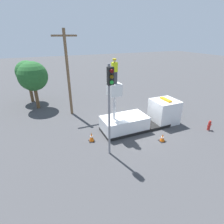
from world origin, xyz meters
TOP-DOWN VIEW (x-y plane):
  - ground_plane at (0.00, 0.00)m, footprint 120.00×120.00m
  - bucket_truck at (0.69, 0.00)m, footprint 7.02×2.12m
  - worker at (-2.01, 0.00)m, footprint 0.40×0.26m
  - traffic_light_pole at (-3.40, -2.44)m, footprint 0.34×0.57m
  - fire_hydrant at (5.54, -2.75)m, footprint 0.46×0.22m
  - traffic_cone_rear at (-4.06, -0.41)m, footprint 0.44×0.44m
  - traffic_cone_curbside at (0.85, -2.56)m, footprint 0.47×0.47m
  - tree_left_bg at (-7.46, 8.27)m, footprint 3.00×3.00m
  - tree_right_bg at (-8.01, 10.80)m, footprint 2.53×2.53m
  - utility_pole at (-4.37, 5.31)m, footprint 2.20×0.26m

SIDE VIEW (x-z plane):
  - ground_plane at x=0.00m, z-range 0.00..0.00m
  - traffic_cone_curbside at x=0.85m, z-range -0.02..0.59m
  - traffic_cone_rear at x=-4.06m, z-range -0.02..0.73m
  - fire_hydrant at x=5.54m, z-range -0.01..0.88m
  - bucket_truck at x=0.69m, z-range -1.22..2.94m
  - tree_left_bg at x=-7.46m, z-range 0.98..6.00m
  - tree_right_bg at x=-8.01m, z-range 1.09..5.90m
  - traffic_light_pole at x=-3.40m, z-range 1.22..7.20m
  - utility_pole at x=-4.37m, z-range 0.32..8.27m
  - worker at x=-2.01m, z-range 4.17..5.92m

